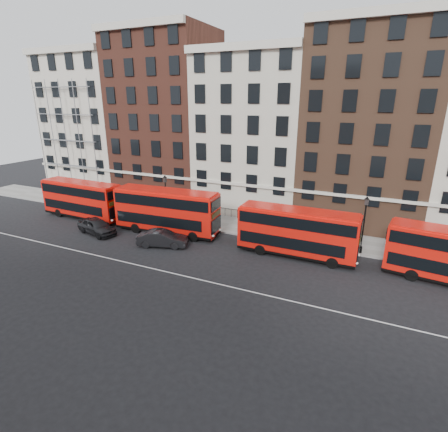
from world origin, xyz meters
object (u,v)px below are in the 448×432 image
at_px(bus_b, 166,210).
at_px(bus_c, 297,232).
at_px(car_front, 162,238).
at_px(car_rear, 97,226).
at_px(bus_a, 82,199).

distance_m(bus_b, bus_c, 13.72).
bearing_deg(car_front, car_rear, 73.38).
xyz_separation_m(bus_c, car_front, (-12.16, -3.17, -1.58)).
relative_size(bus_c, car_rear, 2.14).
bearing_deg(bus_c, bus_b, -179.87).
height_order(bus_a, car_front, bus_a).
bearing_deg(bus_a, car_rear, -30.52).
bearing_deg(bus_c, bus_a, -179.88).
xyz_separation_m(bus_a, bus_c, (25.57, -0.00, 0.01)).
bearing_deg(bus_b, bus_c, -3.77).
bearing_deg(bus_a, bus_c, 1.76).
bearing_deg(bus_b, car_rear, -156.94).
bearing_deg(car_rear, bus_b, -50.06).
distance_m(bus_a, car_rear, 6.42).
relative_size(car_rear, car_front, 1.03).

